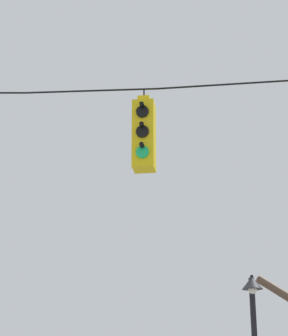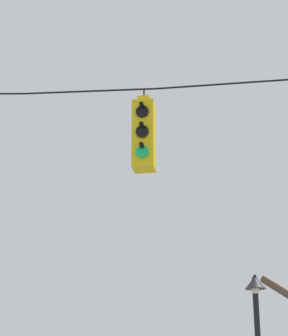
{
  "view_description": "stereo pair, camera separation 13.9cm",
  "coord_description": "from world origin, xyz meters",
  "views": [
    {
      "loc": [
        -0.02,
        -9.09,
        1.86
      ],
      "look_at": [
        -1.33,
        0.32,
        5.23
      ],
      "focal_mm": 70.0,
      "sensor_mm": 36.0,
      "label": 1
    },
    {
      "loc": [
        0.11,
        -9.07,
        1.86
      ],
      "look_at": [
        -1.33,
        0.32,
        5.23
      ],
      "focal_mm": 70.0,
      "sensor_mm": 36.0,
      "label": 2
    }
  ],
  "objects": [
    {
      "name": "span_wire",
      "position": [
        0.0,
        0.32,
        6.72
      ],
      "size": [
        15.45,
        0.03,
        0.48
      ],
      "color": "black"
    },
    {
      "name": "street_lamp",
      "position": [
        0.33,
        4.59,
        3.07
      ],
      "size": [
        0.43,
        0.74,
        4.28
      ],
      "color": "black",
      "rests_on": "ground_plane"
    },
    {
      "name": "traffic_light_near_right_pole",
      "position": [
        -1.33,
        0.31,
        5.78
      ],
      "size": [
        0.34,
        0.46,
        1.37
      ],
      "color": "yellow"
    }
  ]
}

